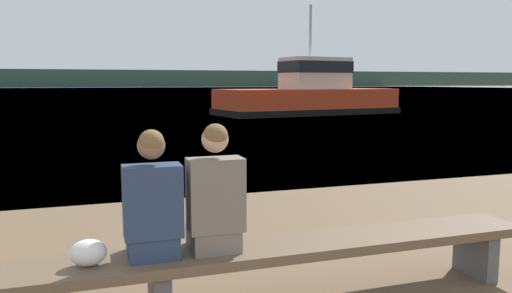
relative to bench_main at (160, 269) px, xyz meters
name	(u,v)px	position (x,y,z in m)	size (l,w,h in m)	color
water_surface	(91,89)	(0.00, 123.80, -0.39)	(240.00, 240.00, 0.00)	teal
far_shoreline	(90,78)	(0.00, 190.67, 2.68)	(600.00, 12.00, 6.14)	#2D3D2D
bench_main	(160,269)	(0.00, 0.00, 0.00)	(6.15, 0.51, 0.48)	brown
person_left	(152,204)	(-0.04, 0.00, 0.48)	(0.40, 0.38, 0.91)	navy
person_right	(215,197)	(0.41, 0.00, 0.49)	(0.40, 0.38, 0.94)	#70665B
shopping_bag	(88,253)	(-0.47, -0.02, 0.18)	(0.24, 0.17, 0.18)	white
tugboat_red	(309,96)	(10.83, 21.32, 0.55)	(10.31, 5.18, 5.78)	red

